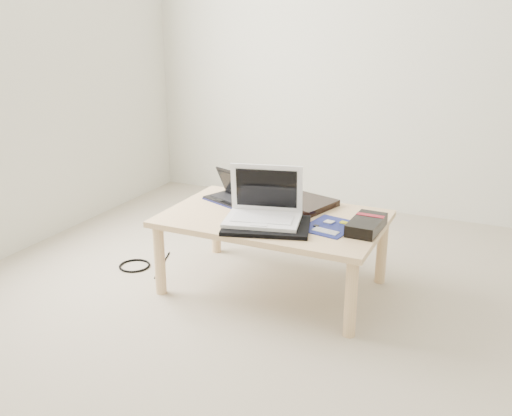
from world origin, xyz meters
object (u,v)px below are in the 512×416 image
at_px(coffee_table, 273,225).
at_px(netbook, 231,194).
at_px(white_laptop, 264,209).
at_px(gpu_box, 367,225).

bearing_deg(coffee_table, netbook, 155.28).
height_order(white_laptop, gpu_box, white_laptop).
height_order(coffee_table, gpu_box, gpu_box).
distance_m(netbook, gpu_box, 0.81).
bearing_deg(netbook, white_laptop, -39.81).
relative_size(coffee_table, netbook, 3.77).
distance_m(coffee_table, netbook, 0.36).
distance_m(white_laptop, gpu_box, 0.50).
bearing_deg(white_laptop, gpu_box, 12.80).
xyz_separation_m(coffee_table, netbook, (-0.32, 0.15, 0.08)).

